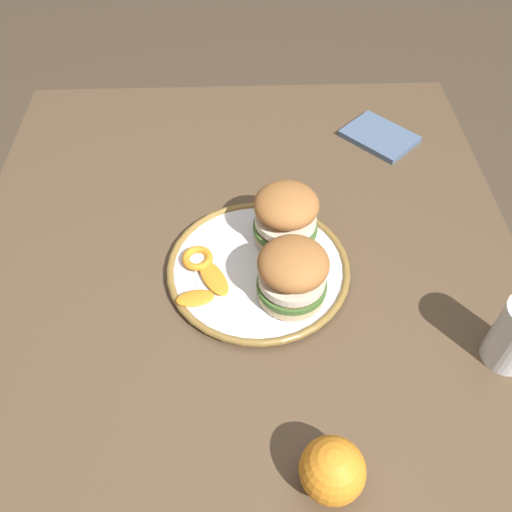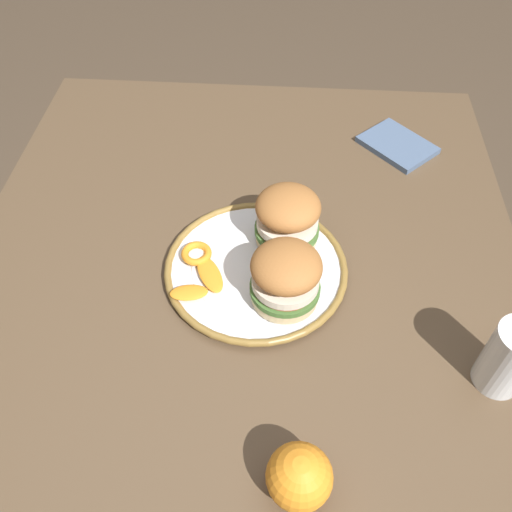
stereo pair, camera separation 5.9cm
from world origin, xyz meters
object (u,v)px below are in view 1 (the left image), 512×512
sandwich_half_left (284,215)px  whole_orange (329,470)px  dinner_plate (256,268)px  dining_table (243,315)px  sandwich_half_right (290,274)px

sandwich_half_left → whole_orange: size_ratio=1.34×
dinner_plate → sandwich_half_left: (-0.06, 0.05, 0.06)m
sandwich_half_left → dining_table: bearing=-43.7°
dinner_plate → whole_orange: bearing=12.5°
sandwich_half_right → whole_orange: 0.28m
sandwich_half_left → sandwich_half_right: same height
sandwich_half_left → sandwich_half_right: 0.12m
dining_table → sandwich_half_right: (0.05, 0.07, 0.18)m
dining_table → whole_orange: (0.33, 0.10, 0.15)m
sandwich_half_left → whole_orange: (0.40, 0.03, -0.03)m
dining_table → sandwich_half_right: size_ratio=8.96×
dining_table → whole_orange: 0.37m
whole_orange → sandwich_half_left: bearing=-176.0°
dining_table → sandwich_half_right: 0.20m
sandwich_half_left → sandwich_half_right: (0.12, 0.00, 0.00)m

